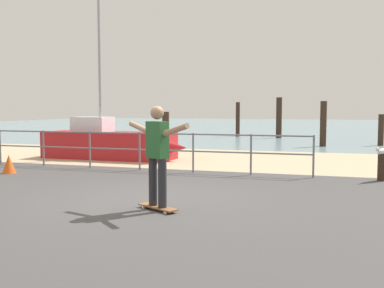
% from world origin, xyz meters
% --- Properties ---
extents(ground_plane, '(24.00, 10.00, 0.04)m').
position_xyz_m(ground_plane, '(0.00, -1.00, 0.00)').
color(ground_plane, '#474444').
rests_on(ground_plane, ground).
extents(beach_strip, '(24.00, 6.00, 0.04)m').
position_xyz_m(beach_strip, '(0.00, 7.00, 0.00)').
color(beach_strip, tan).
rests_on(beach_strip, ground).
extents(sea_surface, '(72.00, 50.00, 0.04)m').
position_xyz_m(sea_surface, '(0.00, 35.00, 0.00)').
color(sea_surface, '#75939E').
rests_on(sea_surface, ground).
extents(railing_fence, '(9.14, 0.05, 1.05)m').
position_xyz_m(railing_fence, '(-1.73, 3.60, 0.69)').
color(railing_fence, slate).
rests_on(railing_fence, ground).
extents(sailboat, '(4.97, 1.50, 5.71)m').
position_xyz_m(sailboat, '(-3.70, 5.91, 0.53)').
color(sailboat, '#B21E23').
rests_on(sailboat, ground).
extents(skateboard, '(0.80, 0.56, 0.08)m').
position_xyz_m(skateboard, '(0.49, -0.72, 0.07)').
color(skateboard, brown).
rests_on(skateboard, ground).
extents(skateboarder, '(1.31, 0.77, 1.65)m').
position_xyz_m(skateboarder, '(0.49, -0.72, 1.02)').
color(skateboarder, '#26262B').
rests_on(skateboarder, skateboard).
extents(bollard_short, '(0.18, 0.18, 0.63)m').
position_xyz_m(bollard_short, '(4.34, 3.59, 0.32)').
color(bollard_short, '#332319').
rests_on(bollard_short, ground).
extents(seagull, '(0.33, 0.42, 0.18)m').
position_xyz_m(seagull, '(4.33, 3.58, 0.71)').
color(seagull, white).
rests_on(seagull, bollard_short).
extents(groyne_post_0, '(0.34, 0.34, 1.51)m').
position_xyz_m(groyne_post_0, '(-4.51, 13.06, 0.76)').
color(groyne_post_0, '#332319').
rests_on(groyne_post_0, ground).
extents(groyne_post_1, '(0.24, 0.24, 2.04)m').
position_xyz_m(groyne_post_1, '(-2.05, 18.60, 1.02)').
color(groyne_post_1, '#332319').
rests_on(groyne_post_1, ground).
extents(groyne_post_2, '(0.32, 0.32, 2.28)m').
position_xyz_m(groyne_post_2, '(0.42, 17.98, 1.14)').
color(groyne_post_2, '#332319').
rests_on(groyne_post_2, ground).
extents(groyne_post_3, '(0.28, 0.28, 2.00)m').
position_xyz_m(groyne_post_3, '(2.89, 12.89, 1.00)').
color(groyne_post_3, '#332319').
rests_on(groyne_post_3, ground).
extents(groyne_post_4, '(0.25, 0.25, 1.42)m').
position_xyz_m(groyne_post_4, '(5.35, 14.12, 0.71)').
color(groyne_post_4, '#332319').
rests_on(groyne_post_4, ground).
extents(traffic_cone, '(0.36, 0.36, 0.50)m').
position_xyz_m(traffic_cone, '(-4.71, 2.05, 0.25)').
color(traffic_cone, '#E55919').
rests_on(traffic_cone, ground).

